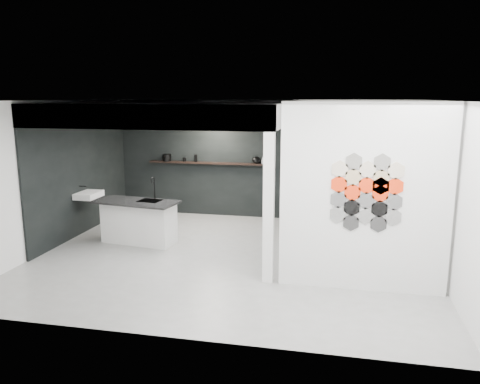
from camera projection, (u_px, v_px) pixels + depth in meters
name	position (u px, v px, depth m)	size (l,w,h in m)	color
floor	(231.00, 257.00, 8.53)	(7.00, 6.00, 0.01)	gray
partition_panel	(364.00, 198.00, 6.84)	(2.45, 0.15, 2.80)	silver
bay_clad_back	(206.00, 167.00, 11.40)	(4.40, 0.04, 2.35)	black
bay_clad_left	(83.00, 178.00, 9.94)	(0.04, 4.00, 2.35)	black
bulkhead	(178.00, 113.00, 9.24)	(4.40, 4.00, 0.40)	silver
corner_column	(269.00, 209.00, 7.17)	(0.16, 0.16, 2.35)	silver
fascia_beam	(138.00, 117.00, 7.39)	(4.40, 0.16, 0.40)	silver
wall_basin	(89.00, 195.00, 9.77)	(0.40, 0.60, 0.12)	silver
display_shelf	(209.00, 163.00, 11.25)	(3.00, 0.15, 0.04)	black
kitchen_island	(139.00, 221.00, 9.27)	(1.72, 0.95, 1.32)	silver
stockpot	(167.00, 158.00, 11.45)	(0.21, 0.21, 0.17)	black
kettle	(256.00, 160.00, 11.00)	(0.20, 0.20, 0.17)	black
glass_bowl	(264.00, 162.00, 10.97)	(0.14, 0.14, 0.10)	gray
glass_vase	(264.00, 161.00, 10.97)	(0.11, 0.11, 0.15)	gray
bottle_dark	(196.00, 158.00, 11.30)	(0.07, 0.07, 0.18)	black
utensil_cup	(184.00, 159.00, 11.36)	(0.08, 0.08, 0.10)	black
hex_tile_cluster	(367.00, 193.00, 6.73)	(1.04, 0.02, 1.16)	silver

